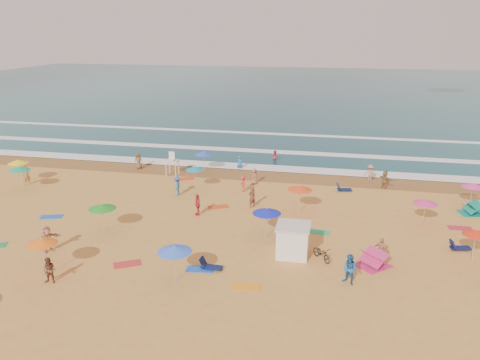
# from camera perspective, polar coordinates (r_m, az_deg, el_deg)

# --- Properties ---
(ground) EXTENTS (220.00, 220.00, 0.00)m
(ground) POSITION_cam_1_polar(r_m,az_deg,el_deg) (36.68, -3.90, -4.93)
(ground) COLOR gold
(ground) RESTS_ON ground
(ocean) EXTENTS (220.00, 140.00, 0.18)m
(ocean) POSITION_cam_1_polar(r_m,az_deg,el_deg) (117.73, 7.32, 10.85)
(ocean) COLOR #0C4756
(ocean) RESTS_ON ground
(wet_sand) EXTENTS (220.00, 220.00, 0.00)m
(wet_sand) POSITION_cam_1_polar(r_m,az_deg,el_deg) (48.10, 0.09, 0.74)
(wet_sand) COLOR olive
(wet_sand) RESTS_ON ground
(surf_foam) EXTENTS (200.00, 18.70, 0.05)m
(surf_foam) POSITION_cam_1_polar(r_m,az_deg,el_deg) (56.42, 1.92, 3.42)
(surf_foam) COLOR white
(surf_foam) RESTS_ON ground
(cabana) EXTENTS (2.00, 2.00, 2.00)m
(cabana) POSITION_cam_1_polar(r_m,az_deg,el_deg) (31.05, 6.47, -7.40)
(cabana) COLOR white
(cabana) RESTS_ON ground
(cabana_roof) EXTENTS (2.20, 2.20, 0.12)m
(cabana_roof) POSITION_cam_1_polar(r_m,az_deg,el_deg) (30.62, 6.54, -5.61)
(cabana_roof) COLOR silver
(cabana_roof) RESTS_ON cabana
(bicycle) EXTENTS (1.56, 1.76, 0.92)m
(bicycle) POSITION_cam_1_polar(r_m,az_deg,el_deg) (30.94, 9.92, -8.79)
(bicycle) COLOR black
(bicycle) RESTS_ON ground
(lifeguard_stand) EXTENTS (1.20, 1.20, 2.10)m
(lifeguard_stand) POSITION_cam_1_polar(r_m,az_deg,el_deg) (47.87, -8.25, 1.76)
(lifeguard_stand) COLOR white
(lifeguard_stand) RESTS_ON ground
(beach_umbrellas) EXTENTS (57.48, 30.68, 0.66)m
(beach_umbrellas) POSITION_cam_1_polar(r_m,az_deg,el_deg) (35.23, -2.86, -2.22)
(beach_umbrellas) COLOR #1724C7
(beach_umbrellas) RESTS_ON ground
(loungers) EXTENTS (46.29, 25.59, 0.34)m
(loungers) POSITION_cam_1_polar(r_m,az_deg,el_deg) (32.32, 6.90, -7.99)
(loungers) COLOR #0F1A4C
(loungers) RESTS_ON ground
(towels) EXTENTS (44.26, 20.18, 0.03)m
(towels) POSITION_cam_1_polar(r_m,az_deg,el_deg) (35.18, -8.71, -6.12)
(towels) COLOR red
(towels) RESTS_ON ground
(popup_tents) EXTENTS (10.78, 12.92, 1.20)m
(popup_tents) POSITION_cam_1_polar(r_m,az_deg,el_deg) (36.29, 22.11, -5.52)
(popup_tents) COLOR #CF2E73
(popup_tents) RESTS_ON ground
(beachgoers) EXTENTS (35.36, 29.85, 2.12)m
(beachgoers) POSITION_cam_1_polar(r_m,az_deg,el_deg) (39.33, -2.46, -1.98)
(beachgoers) COLOR brown
(beachgoers) RESTS_ON ground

